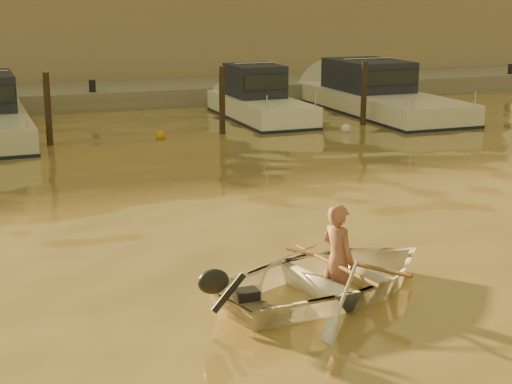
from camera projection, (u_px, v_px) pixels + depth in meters
name	position (u px, v px, depth m)	size (l,w,h in m)	color
ground_plane	(203.00, 353.00, 9.14)	(160.00, 160.00, 0.00)	olive
dinghy	(332.00, 277.00, 10.88)	(2.50, 3.49, 0.72)	white
person	(338.00, 259.00, 10.88)	(0.57, 0.38, 1.57)	#A26351
outboard_motor	(245.00, 299.00, 10.00)	(0.90, 0.40, 0.70)	black
oar_port	(346.00, 262.00, 10.98)	(0.06, 0.06, 2.10)	brown
oar_starboard	(335.00, 264.00, 10.87)	(0.06, 0.06, 2.10)	brown
moored_boat_4	(260.00, 100.00, 25.83)	(1.98, 6.21, 1.75)	white
moored_boat_5	(379.00, 94.00, 27.35)	(2.77, 9.10, 1.75)	silver
piling_2	(48.00, 113.00, 21.36)	(0.18, 0.18, 2.20)	#2D2319
piling_3	(222.00, 104.00, 23.07)	(0.18, 0.18, 2.20)	#2D2319
piling_4	(364.00, 96.00, 24.67)	(0.18, 0.18, 2.20)	#2D2319
fender_d	(160.00, 136.00, 22.43)	(0.30, 0.30, 0.30)	#C58617
fender_e	(346.00, 129.00, 23.55)	(0.30, 0.30, 0.30)	silver
quay	(31.00, 103.00, 28.59)	(52.00, 4.00, 1.00)	gray
waterfront_building	(16.00, 33.00, 33.02)	(46.00, 7.00, 4.80)	#9E8466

